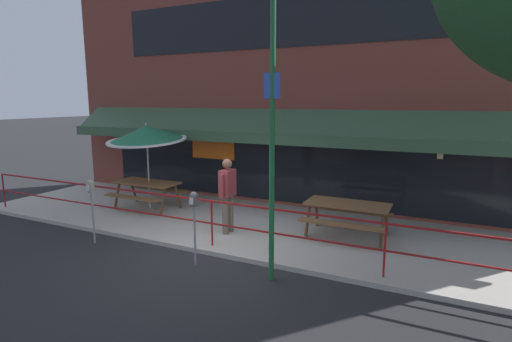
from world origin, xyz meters
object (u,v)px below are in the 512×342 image
object	(u,v)px
picnic_table_left	(147,187)
street_sign_pole	(272,145)
parking_meter_near	(91,192)
picnic_table_centre	(347,210)
pedestrian_walking	(228,192)
parking_meter_far	(194,206)
patio_umbrella_left	(147,134)

from	to	relation	value
picnic_table_left	street_sign_pole	size ratio (longest dim) A/B	0.39
picnic_table_left	parking_meter_near	xyz separation A→B (m)	(0.63, -2.45, 0.44)
picnic_table_centre	street_sign_pole	world-z (taller)	street_sign_pole
pedestrian_walking	street_sign_pole	world-z (taller)	street_sign_pole
parking_meter_near	pedestrian_walking	bearing A→B (deg)	34.23
picnic_table_centre	parking_meter_far	bearing A→B (deg)	-131.61
picnic_table_centre	patio_umbrella_left	xyz separation A→B (m)	(-5.55, -0.03, 1.47)
patio_umbrella_left	parking_meter_near	distance (m)	2.82
picnic_table_centre	parking_meter_far	size ratio (longest dim) A/B	1.27
pedestrian_walking	street_sign_pole	size ratio (longest dim) A/B	0.37
picnic_table_centre	pedestrian_walking	bearing A→B (deg)	-159.55
picnic_table_left	picnic_table_centre	world-z (taller)	same
picnic_table_left	pedestrian_walking	world-z (taller)	pedestrian_walking
picnic_table_centre	street_sign_pole	bearing A→B (deg)	-105.62
picnic_table_left	street_sign_pole	distance (m)	5.65
picnic_table_centre	street_sign_pole	distance (m)	3.11
picnic_table_left	picnic_table_centre	distance (m)	5.55
street_sign_pole	pedestrian_walking	bearing A→B (deg)	138.14
parking_meter_far	picnic_table_centre	bearing A→B (deg)	48.39
pedestrian_walking	parking_meter_near	size ratio (longest dim) A/B	1.20
picnic_table_left	parking_meter_near	world-z (taller)	parking_meter_near
picnic_table_centre	parking_meter_near	distance (m)	5.57
pedestrian_walking	street_sign_pole	xyz separation A→B (m)	(1.79, -1.60, 1.31)
picnic_table_centre	patio_umbrella_left	size ratio (longest dim) A/B	0.75
picnic_table_centre	pedestrian_walking	distance (m)	2.69
picnic_table_left	picnic_table_centre	bearing A→B (deg)	1.30
picnic_table_centre	parking_meter_near	size ratio (longest dim) A/B	1.27
parking_meter_near	street_sign_pole	world-z (taller)	street_sign_pole
picnic_table_left	parking_meter_far	distance (m)	4.10
picnic_table_left	parking_meter_far	bearing A→B (deg)	-36.67
patio_umbrella_left	street_sign_pole	world-z (taller)	street_sign_pole
patio_umbrella_left	parking_meter_far	world-z (taller)	patio_umbrella_left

